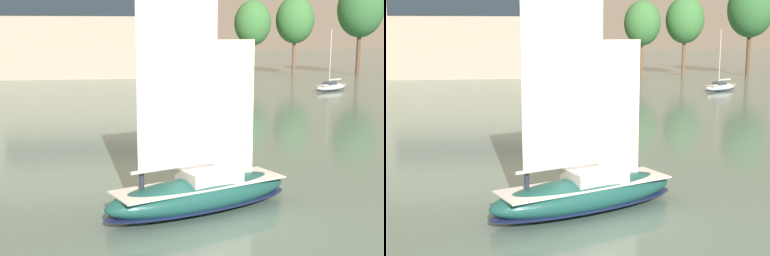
# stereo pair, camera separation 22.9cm
# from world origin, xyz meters

# --- Properties ---
(ground_plane) EXTENTS (400.00, 400.00, 0.00)m
(ground_plane) POSITION_xyz_m (0.00, 0.00, 0.00)
(ground_plane) COLOR slate
(waterfront_building) EXTENTS (36.51, 18.78, 22.07)m
(waterfront_building) POSITION_xyz_m (-6.59, 73.92, 11.07)
(waterfront_building) COLOR tan
(waterfront_building) RESTS_ON ground
(tree_shore_left) EXTENTS (6.60, 6.60, 13.59)m
(tree_shore_left) POSITION_xyz_m (26.31, 69.57, 9.51)
(tree_shore_left) COLOR brown
(tree_shore_left) RESTS_ON ground
(tree_shore_center) EXTENTS (7.85, 7.85, 16.17)m
(tree_shore_center) POSITION_xyz_m (37.29, 67.70, 11.32)
(tree_shore_center) COLOR brown
(tree_shore_center) RESTS_ON ground
(tree_shore_right) EXTENTS (6.23, 6.23, 12.82)m
(tree_shore_right) POSITION_xyz_m (18.62, 68.75, 8.97)
(tree_shore_right) COLOR brown
(tree_shore_right) RESTS_ON ground
(sailboat_main) EXTENTS (9.13, 5.91, 12.23)m
(sailboat_main) POSITION_xyz_m (0.01, 0.00, 0.99)
(sailboat_main) COLOR #194C47
(sailboat_main) RESTS_ON ground
(sailboat_moored_mid_channel) EXTENTS (5.69, 4.47, 7.91)m
(sailboat_moored_mid_channel) POSITION_xyz_m (23.39, 44.51, 0.54)
(sailboat_moored_mid_channel) COLOR white
(sailboat_moored_mid_channel) RESTS_ON ground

